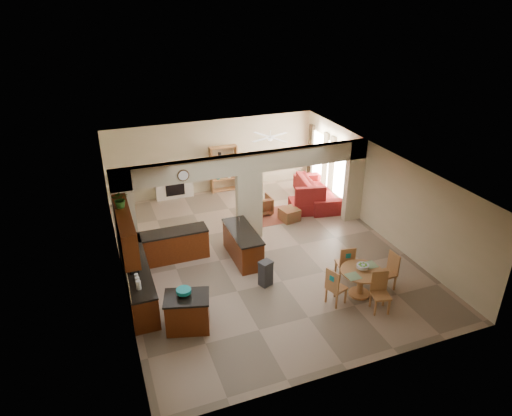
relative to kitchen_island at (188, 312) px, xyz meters
name	(u,v)px	position (x,y,z in m)	size (l,w,h in m)	color
floor	(261,252)	(2.79, 2.53, -0.45)	(10.00, 10.00, 0.00)	gray
ceiling	(261,165)	(2.79, 2.53, 2.35)	(10.00, 10.00, 0.00)	white
wall_back	(213,156)	(2.79, 7.53, 0.95)	(8.00, 8.00, 0.00)	#C8B492
wall_front	(354,317)	(2.79, -2.47, 0.95)	(8.00, 8.00, 0.00)	#C8B492
wall_left	(117,235)	(-1.21, 2.53, 0.95)	(10.00, 10.00, 0.00)	#C8B492
wall_right	(379,191)	(6.79, 2.53, 0.95)	(10.00, 10.00, 0.00)	#C8B492
partition_left_pier	(125,216)	(-0.91, 3.53, 0.95)	(0.60, 0.25, 2.80)	#C8B492
partition_center_pier	(249,206)	(2.79, 3.53, 0.65)	(0.80, 0.25, 2.20)	#C8B492
partition_right_pier	(354,181)	(6.49, 3.53, 0.95)	(0.60, 0.25, 2.80)	#C8B492
partition_header	(249,163)	(2.79, 3.53, 2.05)	(8.00, 0.25, 0.60)	#C8B492
kitchen_counter	(151,264)	(-0.47, 2.29, 0.02)	(2.52, 3.29, 1.48)	#401807
upper_cabinets	(125,230)	(-1.03, 1.73, 1.47)	(0.35, 2.40, 0.90)	#401807
peninsula	(243,245)	(2.19, 2.42, 0.01)	(0.70, 1.85, 0.91)	#401807
wall_clock	(183,175)	(0.79, 3.38, 2.00)	(0.34, 0.34, 0.03)	#4E351A
rug	(271,216)	(3.99, 4.63, -0.44)	(1.60, 1.30, 0.01)	brown
fireplace	(174,183)	(1.19, 7.37, 0.17)	(1.60, 0.35, 1.20)	silver
shelving_unit	(224,169)	(3.14, 7.35, 0.45)	(1.00, 0.32, 1.80)	#A47738
window_a	(341,172)	(6.76, 4.83, 0.75)	(0.02, 0.90, 1.90)	white
window_b	(318,157)	(6.76, 6.53, 0.75)	(0.02, 0.90, 1.90)	white
glazed_door	(329,168)	(6.76, 5.68, 0.60)	(0.02, 0.70, 2.10)	white
drape_a_left	(348,178)	(6.72, 4.23, 0.75)	(0.10, 0.28, 2.30)	#431C1A
drape_a_right	(331,167)	(6.72, 5.43, 0.75)	(0.10, 0.28, 2.30)	#431C1A
drape_b_left	(325,162)	(6.72, 5.93, 0.75)	(0.10, 0.28, 2.30)	#431C1A
drape_b_right	(311,152)	(6.72, 7.13, 0.75)	(0.10, 0.28, 2.30)	#431C1A
ceiling_fan	(270,137)	(4.29, 5.53, 2.11)	(1.00, 1.00, 0.10)	white
kitchen_island	(188,312)	(0.00, 0.00, 0.00)	(1.18, 0.98, 0.89)	#401807
teal_bowl	(184,292)	(-0.04, 0.08, 0.52)	(0.34, 0.34, 0.16)	teal
trash_can	(266,274)	(2.32, 0.96, -0.12)	(0.31, 0.26, 0.66)	#292A2C
dining_table	(361,278)	(4.43, -0.30, 0.05)	(1.08, 1.08, 0.73)	#A47738
fruit_bowl	(363,267)	(4.47, -0.27, 0.37)	(0.31, 0.31, 0.17)	#5FB426
sofa	(317,190)	(6.09, 5.24, -0.04)	(1.09, 2.79, 0.82)	maroon
chaise	(305,206)	(5.27, 4.57, -0.23)	(1.06, 0.87, 0.43)	maroon
armchair	(261,205)	(3.74, 4.97, -0.12)	(0.69, 0.71, 0.65)	maroon
ottoman	(289,214)	(4.47, 4.17, -0.24)	(0.58, 0.58, 0.42)	maroon
plant	(120,199)	(-1.03, 2.07, 2.14)	(0.39, 0.34, 0.44)	#225316
chair_north	(346,262)	(4.42, 0.43, 0.11)	(0.49, 0.49, 1.02)	#A47738
chair_east	(390,270)	(5.29, -0.30, 0.11)	(0.45, 0.45, 1.02)	#A47738
chair_south	(380,290)	(4.55, -0.96, 0.11)	(0.51, 0.51, 1.02)	#A47738
chair_west	(334,286)	(3.60, -0.41, 0.11)	(0.54, 0.54, 1.02)	#A47738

